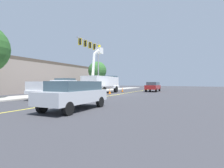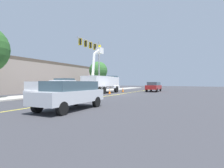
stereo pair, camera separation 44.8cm
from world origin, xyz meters
The scene contains 14 objects.
ground centered at (0.00, 0.00, 0.00)m, with size 120.00×120.00×0.00m, color #38383D.
sidewalk_far_side centered at (-1.04, 7.04, 0.06)m, with size 60.00×3.60×0.12m, color #B2ADA3.
lane_centre_stripe centered at (0.00, 0.00, 0.00)m, with size 50.00×0.16×0.01m, color yellow.
utility_bucket_truck centered at (1.30, 3.52, 1.62)m, with size 8.48×3.67×7.48m.
service_pickup_truck centered at (-8.48, 2.06, 1.12)m, with size 5.85×2.90×2.06m.
passing_minivan centered at (9.91, -1.36, 0.97)m, with size 5.03×2.58×1.69m.
trailing_sedan centered at (-12.56, -4.69, 0.97)m, with size 5.03×2.58×1.69m.
traffic_cone_leading centered at (-10.39, -0.31, 0.37)m, with size 0.40×0.40×0.76m.
traffic_cone_mid_front centered at (-4.73, 0.91, 0.37)m, with size 0.40×0.40×0.75m.
traffic_cone_mid_rear centered at (0.10, 1.28, 0.39)m, with size 0.40×0.40×0.79m.
traffic_cone_trailing centered at (5.76, 2.49, 0.40)m, with size 0.40×0.40×0.81m.
traffic_signal_mast centered at (2.83, 6.58, 6.48)m, with size 6.38×1.22×8.88m.
commercial_building_backdrop centered at (-2.71, 16.09, 2.62)m, with size 28.35×11.00×5.24m.
street_tree_right centered at (7.66, 9.31, 3.95)m, with size 3.65×3.65×5.79m.
Camera 2 is at (-19.86, -12.62, 1.61)m, focal length 28.26 mm.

